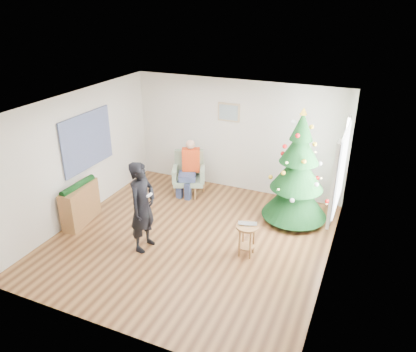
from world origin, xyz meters
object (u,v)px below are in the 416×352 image
at_px(christmas_tree, 298,172).
at_px(stool, 247,240).
at_px(armchair, 189,178).
at_px(console, 80,204).
at_px(standing_man, 142,207).

height_order(christmas_tree, stool, christmas_tree).
relative_size(armchair, console, 0.98).
bearing_deg(stool, christmas_tree, 72.15).
height_order(stool, standing_man, standing_man).
bearing_deg(console, stool, -3.32).
relative_size(christmas_tree, console, 2.39).
distance_m(christmas_tree, armchair, 2.65).
relative_size(christmas_tree, stool, 3.97).
xyz_separation_m(stool, armchair, (-2.04, 1.85, 0.05)).
bearing_deg(armchair, stool, -65.15).
relative_size(christmas_tree, standing_man, 1.41).
height_order(standing_man, console, standing_man).
xyz_separation_m(stool, console, (-3.46, -0.25, 0.09)).
relative_size(stool, console, 0.60).
height_order(armchair, console, armchair).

